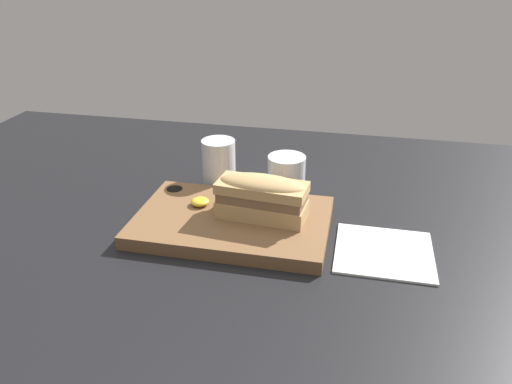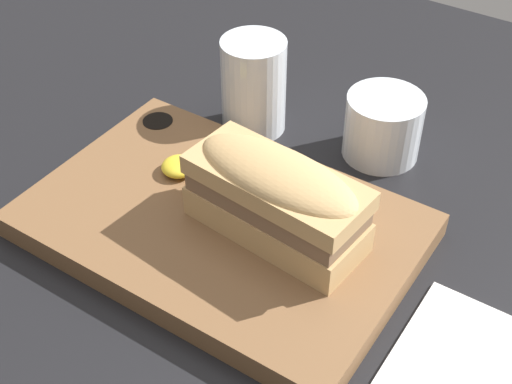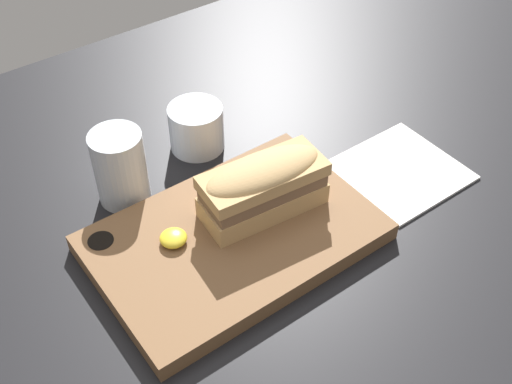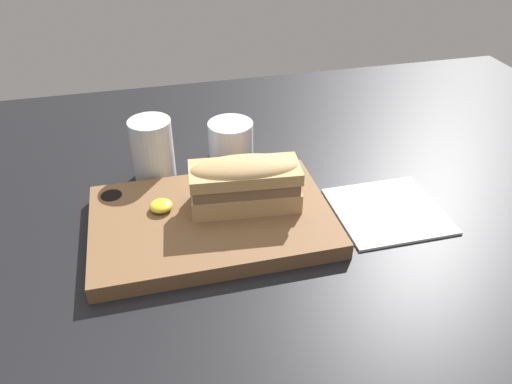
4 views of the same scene
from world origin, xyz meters
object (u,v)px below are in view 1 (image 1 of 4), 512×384
(wine_glass, at_px, (286,172))
(napkin, at_px, (384,252))
(sandwich, at_px, (262,195))
(water_glass, at_px, (219,167))
(serving_board, at_px, (232,222))

(wine_glass, height_order, napkin, wine_glass)
(napkin, bearing_deg, sandwich, 170.38)
(napkin, bearing_deg, wine_glass, 132.53)
(water_glass, distance_m, wine_glass, 0.15)
(water_glass, bearing_deg, serving_board, -66.54)
(water_glass, distance_m, napkin, 0.40)
(sandwich, bearing_deg, napkin, -9.62)
(sandwich, height_order, napkin, sandwich)
(water_glass, relative_size, wine_glass, 1.32)
(sandwich, height_order, water_glass, water_glass)
(serving_board, height_order, napkin, serving_board)
(serving_board, xyz_separation_m, wine_glass, (0.07, 0.20, 0.02))
(sandwich, xyz_separation_m, napkin, (0.22, -0.04, -0.07))
(sandwich, distance_m, wine_glass, 0.19)
(water_glass, height_order, napkin, water_glass)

